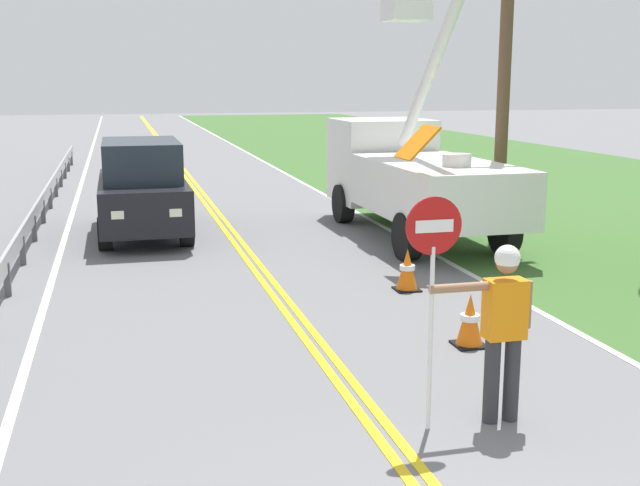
# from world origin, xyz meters

# --- Properties ---
(grass_verge_right) EXTENTS (16.00, 110.00, 0.01)m
(grass_verge_right) POSITION_xyz_m (11.60, 20.00, 0.00)
(grass_verge_right) COLOR #3D662D
(grass_verge_right) RESTS_ON ground
(centerline_yellow_left) EXTENTS (0.11, 110.00, 0.01)m
(centerline_yellow_left) POSITION_xyz_m (-0.09, 20.00, 0.01)
(centerline_yellow_left) COLOR yellow
(centerline_yellow_left) RESTS_ON ground
(centerline_yellow_right) EXTENTS (0.11, 110.00, 0.01)m
(centerline_yellow_right) POSITION_xyz_m (0.09, 20.00, 0.01)
(centerline_yellow_right) COLOR yellow
(centerline_yellow_right) RESTS_ON ground
(edge_line_right) EXTENTS (0.12, 110.00, 0.01)m
(edge_line_right) POSITION_xyz_m (3.60, 20.00, 0.01)
(edge_line_right) COLOR silver
(edge_line_right) RESTS_ON ground
(edge_line_left) EXTENTS (0.12, 110.00, 0.01)m
(edge_line_left) POSITION_xyz_m (-3.60, 20.00, 0.01)
(edge_line_left) COLOR silver
(edge_line_left) RESTS_ON ground
(flagger_worker) EXTENTS (1.09, 0.25, 1.83)m
(flagger_worker) POSITION_xyz_m (1.23, 3.32, 1.05)
(flagger_worker) COLOR #2D2D33
(flagger_worker) RESTS_ON ground
(stop_sign_paddle) EXTENTS (0.56, 0.04, 2.33)m
(stop_sign_paddle) POSITION_xyz_m (0.46, 3.32, 1.71)
(stop_sign_paddle) COLOR silver
(stop_sign_paddle) RESTS_ON ground
(utility_bucket_truck) EXTENTS (2.67, 6.84, 5.47)m
(utility_bucket_truck) POSITION_xyz_m (3.91, 13.08, 1.41)
(utility_bucket_truck) COLOR white
(utility_bucket_truck) RESTS_ON ground
(oncoming_suv_nearest) EXTENTS (1.92, 4.61, 2.10)m
(oncoming_suv_nearest) POSITION_xyz_m (-1.90, 14.31, 1.06)
(oncoming_suv_nearest) COLOR black
(oncoming_suv_nearest) RESTS_ON ground
(utility_pole_near) EXTENTS (1.80, 0.28, 8.23)m
(utility_pole_near) POSITION_xyz_m (5.83, 12.55, 4.30)
(utility_pole_near) COLOR brown
(utility_pole_near) RESTS_ON ground
(traffic_cone_lead) EXTENTS (0.40, 0.40, 0.70)m
(traffic_cone_lead) POSITION_xyz_m (1.93, 5.55, 0.34)
(traffic_cone_lead) COLOR orange
(traffic_cone_lead) RESTS_ON ground
(traffic_cone_mid) EXTENTS (0.40, 0.40, 0.70)m
(traffic_cone_mid) POSITION_xyz_m (2.12, 8.38, 0.34)
(traffic_cone_mid) COLOR orange
(traffic_cone_mid) RESTS_ON ground
(guardrail_left_shoulder) EXTENTS (0.10, 32.00, 0.71)m
(guardrail_left_shoulder) POSITION_xyz_m (-4.20, 15.32, 0.52)
(guardrail_left_shoulder) COLOR #9EA0A3
(guardrail_left_shoulder) RESTS_ON ground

